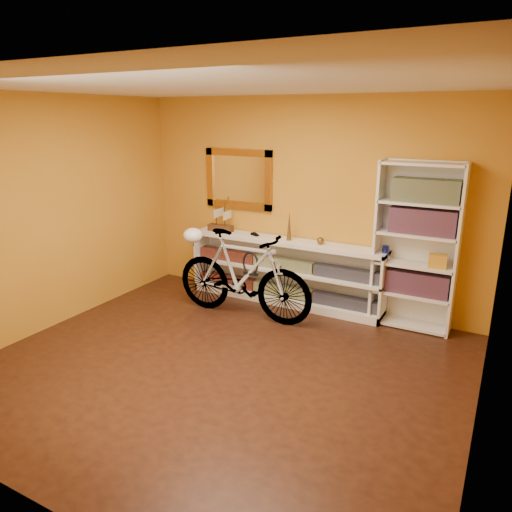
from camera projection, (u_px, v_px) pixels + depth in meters
The scene contains 24 objects.
floor at pixel (222, 367), 4.66m from camera, with size 4.50×4.00×0.01m, color black.
ceiling at pixel (215, 84), 3.92m from camera, with size 4.50×4.00×0.01m, color silver.
back_wall at pixel (306, 203), 5.98m from camera, with size 4.50×0.01×2.60m, color #B6751B.
left_wall at pixel (49, 214), 5.32m from camera, with size 0.01×4.00×2.60m, color #B6751B.
right_wall at pixel (497, 277), 3.25m from camera, with size 0.01×4.00×2.60m, color #B6751B.
gilt_mirror at pixel (239, 179), 6.31m from camera, with size 0.98×0.06×0.78m, color #98621B.
wall_socket at pixel (370, 294), 5.85m from camera, with size 0.09×0.01×0.09m, color silver.
console_unit at pixel (284, 271), 6.15m from camera, with size 2.60×0.35×0.85m, color silver, non-canonical shape.
cd_row_lower at pixel (283, 290), 6.21m from camera, with size 2.50×0.13×0.14m, color black.
cd_row_upper at pixel (284, 264), 6.10m from camera, with size 2.50×0.13×0.14m, color navy.
model_ship at pixel (220, 216), 6.41m from camera, with size 0.35×0.13×0.42m, color #38210F, non-canonical shape.
toy_car at pixel (255, 236), 6.23m from camera, with size 0.00×0.00×0.00m, color black.
bronze_ornament at pixel (289, 226), 5.95m from camera, with size 0.06×0.06×0.37m, color brown.
decorative_orb at pixel (321, 241), 5.80m from camera, with size 0.09×0.09×0.09m, color brown.
bookcase at pixel (416, 248), 5.29m from camera, with size 0.90×0.30×1.90m, color silver, non-canonical shape.
book_row_a at pixel (417, 283), 5.39m from camera, with size 0.70×0.22×0.26m, color maroon.
book_row_b at pixel (423, 221), 5.18m from camera, with size 0.70×0.22×0.28m, color maroon.
book_row_c at pixel (426, 190), 5.09m from camera, with size 0.70×0.22×0.25m, color #1A505C.
travel_mug at pixel (385, 253), 5.45m from camera, with size 0.08×0.08×0.17m, color navy.
red_tin at pixel (403, 192), 5.24m from camera, with size 0.13×0.13×0.16m, color #9A3316.
yellow_bag at pixel (438, 261), 5.18m from camera, with size 0.19×0.13×0.15m, color #C68A22.
bicycle at pixel (243, 275), 5.68m from camera, with size 1.82×0.47×1.07m, color silver.
helmet at pixel (193, 235), 5.87m from camera, with size 0.25×0.23×0.18m, color white.
u_lock at pixel (251, 263), 5.59m from camera, with size 0.21×0.21×0.02m, color black.
Camera 1 is at (2.28, -3.49, 2.36)m, focal length 33.44 mm.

